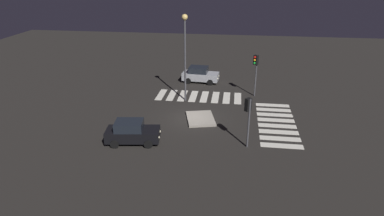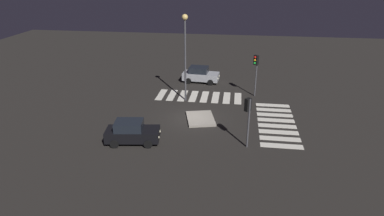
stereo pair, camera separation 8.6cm
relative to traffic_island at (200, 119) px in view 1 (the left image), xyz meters
The scene contains 9 objects.
ground_plane 0.80m from the traffic_island, 78.82° to the left, with size 80.00×80.00×0.00m, color black.
traffic_island is the anchor object (origin of this frame).
car_black 6.80m from the traffic_island, 135.65° to the left, with size 2.34×4.26×1.79m.
car_silver 10.43m from the traffic_island, ahead, with size 2.26×4.32×1.83m.
traffic_light_east 8.71m from the traffic_island, 36.97° to the right, with size 0.53×0.54×4.38m.
traffic_light_south 6.43m from the traffic_island, 137.50° to the right, with size 0.54×0.53×3.87m.
street_lamp 7.41m from the traffic_island, 24.77° to the left, with size 0.56×0.56×8.50m.
crosswalk_near 6.63m from the traffic_island, 88.67° to the right, with size 8.75×3.20×0.02m.
crosswalk_side 5.64m from the traffic_island, ahead, with size 3.20×8.75×0.02m.
Camera 1 is at (-26.69, -3.58, 12.52)m, focal length 31.06 mm.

